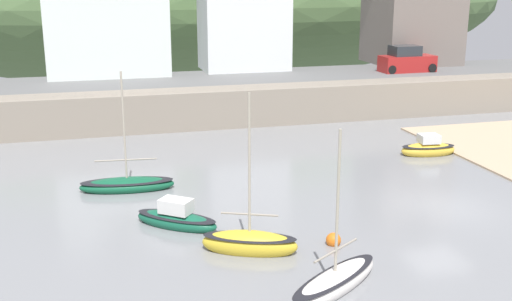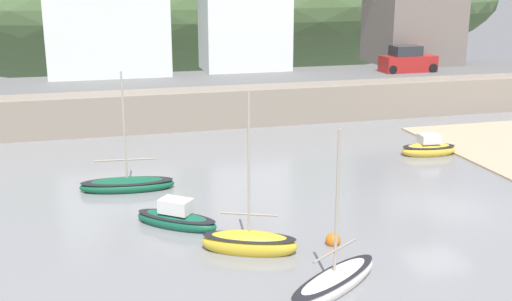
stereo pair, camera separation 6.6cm
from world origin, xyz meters
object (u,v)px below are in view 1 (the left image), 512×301
at_px(waterfront_building_left, 105,5).
at_px(parked_car_near_slipway, 407,61).
at_px(sailboat_nearest_shore, 428,149).
at_px(mooring_buoy, 333,240).
at_px(sailboat_blue_trim, 250,243).
at_px(fishing_boat_green, 127,184).
at_px(sailboat_far_left, 176,219).
at_px(dinghy_open_wooden, 335,282).

relative_size(waterfront_building_left, parked_car_near_slipway, 2.36).
bearing_deg(waterfront_building_left, sailboat_nearest_shore, -48.44).
bearing_deg(parked_car_near_slipway, mooring_buoy, -124.49).
xyz_separation_m(sailboat_nearest_shore, mooring_buoy, (-9.39, -9.78, -0.16)).
xyz_separation_m(sailboat_blue_trim, fishing_boat_green, (-3.65, 7.88, -0.08)).
xyz_separation_m(sailboat_far_left, parked_car_near_slipway, (20.24, 19.99, 2.90)).
xyz_separation_m(waterfront_building_left, mooring_buoy, (6.47, -27.68, -7.20)).
bearing_deg(parked_car_near_slipway, sailboat_blue_trim, -129.72).
height_order(parked_car_near_slipway, mooring_buoy, parked_car_near_slipway).
bearing_deg(fishing_boat_green, sailboat_blue_trim, -59.44).
distance_m(waterfront_building_left, dinghy_open_wooden, 32.12).
height_order(sailboat_nearest_shore, parked_car_near_slipway, parked_car_near_slipway).
height_order(sailboat_far_left, parked_car_near_slipway, parked_car_near_slipway).
distance_m(sailboat_far_left, parked_car_near_slipway, 28.59).
distance_m(sailboat_nearest_shore, parked_car_near_slipway, 14.83).
distance_m(fishing_boat_green, sailboat_far_left, 5.11).
height_order(fishing_boat_green, dinghy_open_wooden, fishing_boat_green).
relative_size(sailboat_nearest_shore, dinghy_open_wooden, 0.59).
distance_m(waterfront_building_left, mooring_buoy, 29.32).
distance_m(dinghy_open_wooden, mooring_buoy, 3.44).
xyz_separation_m(sailboat_blue_trim, parked_car_near_slipway, (18.12, 22.99, 2.87)).
bearing_deg(sailboat_far_left, parked_car_near_slipway, 83.12).
distance_m(waterfront_building_left, sailboat_far_left, 25.52).
bearing_deg(parked_car_near_slipway, sailboat_far_left, -136.84).
xyz_separation_m(fishing_boat_green, sailboat_nearest_shore, (16.10, 1.71, 0.07)).
bearing_deg(parked_car_near_slipway, sailboat_nearest_shore, -114.41).
relative_size(sailboat_blue_trim, fishing_boat_green, 1.06).
distance_m(parked_car_near_slipway, mooring_buoy, 27.81).
bearing_deg(sailboat_blue_trim, fishing_boat_green, 138.47).
bearing_deg(dinghy_open_wooden, fishing_boat_green, 81.79).
xyz_separation_m(waterfront_building_left, sailboat_nearest_shore, (15.87, -17.90, -7.04)).
height_order(sailboat_blue_trim, sailboat_far_left, sailboat_blue_trim).
bearing_deg(sailboat_blue_trim, sailboat_far_left, 148.87).
bearing_deg(sailboat_far_left, mooring_buoy, 6.85).
relative_size(fishing_boat_green, sailboat_far_left, 1.64).
distance_m(fishing_boat_green, parked_car_near_slipway, 26.66).
bearing_deg(dinghy_open_wooden, waterfront_building_left, 65.56).
xyz_separation_m(fishing_boat_green, dinghy_open_wooden, (5.46, -11.27, 0.03)).
bearing_deg(sailboat_blue_trim, mooring_buoy, 20.11).
bearing_deg(dinghy_open_wooden, sailboat_far_left, 87.53).
bearing_deg(fishing_boat_green, dinghy_open_wooden, -58.44).
relative_size(sailboat_nearest_shore, sailboat_far_left, 0.92).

